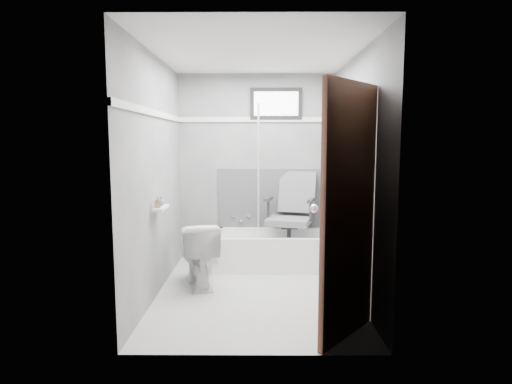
{
  "coord_description": "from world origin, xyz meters",
  "views": [
    {
      "loc": [
        0.03,
        -4.25,
        1.56
      ],
      "look_at": [
        0.0,
        0.35,
        1.0
      ],
      "focal_mm": 30.0,
      "sensor_mm": 36.0,
      "label": 1
    }
  ],
  "objects_px": {
    "toilet": "(198,254)",
    "soap_bottle_a": "(158,202)",
    "office_chair": "(289,214)",
    "door": "(394,220)",
    "soap_bottle_b": "(161,201)",
    "bathtub": "(275,250)"
  },
  "relations": [
    {
      "from": "office_chair",
      "to": "toilet",
      "type": "height_order",
      "value": "office_chair"
    },
    {
      "from": "office_chair",
      "to": "soap_bottle_b",
      "type": "relative_size",
      "value": 11.37
    },
    {
      "from": "door",
      "to": "soap_bottle_a",
      "type": "xyz_separation_m",
      "value": [
        -1.92,
        1.07,
        -0.03
      ]
    },
    {
      "from": "bathtub",
      "to": "soap_bottle_a",
      "type": "height_order",
      "value": "soap_bottle_a"
    },
    {
      "from": "toilet",
      "to": "soap_bottle_b",
      "type": "height_order",
      "value": "soap_bottle_b"
    },
    {
      "from": "bathtub",
      "to": "soap_bottle_b",
      "type": "distance_m",
      "value": 1.71
    },
    {
      "from": "office_chair",
      "to": "toilet",
      "type": "distance_m",
      "value": 1.31
    },
    {
      "from": "bathtub",
      "to": "soap_bottle_a",
      "type": "bearing_deg",
      "value": -135.82
    },
    {
      "from": "soap_bottle_a",
      "to": "soap_bottle_b",
      "type": "relative_size",
      "value": 1.24
    },
    {
      "from": "door",
      "to": "soap_bottle_a",
      "type": "bearing_deg",
      "value": 150.8
    },
    {
      "from": "toilet",
      "to": "bathtub",
      "type": "bearing_deg",
      "value": -156.13
    },
    {
      "from": "toilet",
      "to": "soap_bottle_a",
      "type": "height_order",
      "value": "soap_bottle_a"
    },
    {
      "from": "office_chair",
      "to": "toilet",
      "type": "xyz_separation_m",
      "value": [
        -1.03,
        -0.76,
        -0.3
      ]
    },
    {
      "from": "toilet",
      "to": "soap_bottle_a",
      "type": "bearing_deg",
      "value": 37.01
    },
    {
      "from": "toilet",
      "to": "soap_bottle_a",
      "type": "xyz_separation_m",
      "value": [
        -0.32,
        -0.43,
        0.62
      ]
    },
    {
      "from": "soap_bottle_a",
      "to": "door",
      "type": "bearing_deg",
      "value": -29.2
    },
    {
      "from": "door",
      "to": "soap_bottle_a",
      "type": "height_order",
      "value": "door"
    },
    {
      "from": "office_chair",
      "to": "soap_bottle_a",
      "type": "xyz_separation_m",
      "value": [
        -1.35,
        -1.18,
        0.32
      ]
    },
    {
      "from": "bathtub",
      "to": "office_chair",
      "type": "bearing_deg",
      "value": 15.01
    },
    {
      "from": "bathtub",
      "to": "soap_bottle_a",
      "type": "relative_size",
      "value": 13.09
    },
    {
      "from": "office_chair",
      "to": "soap_bottle_a",
      "type": "distance_m",
      "value": 1.82
    },
    {
      "from": "door",
      "to": "toilet",
      "type": "bearing_deg",
      "value": 136.87
    }
  ]
}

